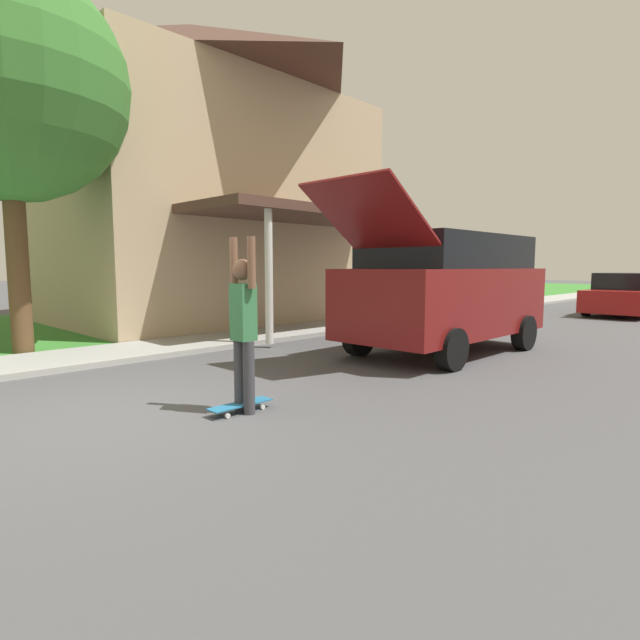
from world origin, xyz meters
The scene contains 9 objects.
ground_plane centered at (0.00, 0.00, 0.00)m, with size 120.00×120.00×0.00m, color #49494C.
lawn centered at (-8.00, 6.00, 0.04)m, with size 10.00×80.00×0.08m.
sidewalk centered at (-3.60, 6.00, 0.05)m, with size 1.80×80.00×0.10m.
house centered at (-8.53, 6.35, 4.66)m, with size 10.88×9.42×8.85m.
lawn_tree_near centered at (-4.72, 0.38, 4.79)m, with size 4.08×4.08×6.77m.
suv_parked centered at (0.52, 6.17, 1.22)m, with size 2.15×5.21×2.93m.
car_down_street centered at (1.01, 17.14, 0.67)m, with size 1.93×4.58×1.43m.
skateboarder centered at (0.99, 1.11, 1.02)m, with size 0.41×0.23×1.97m.
skateboard centered at (0.95, 1.08, 0.08)m, with size 0.22×0.78×0.10m.
Camera 1 is at (5.46, -2.21, 1.64)m, focal length 28.00 mm.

